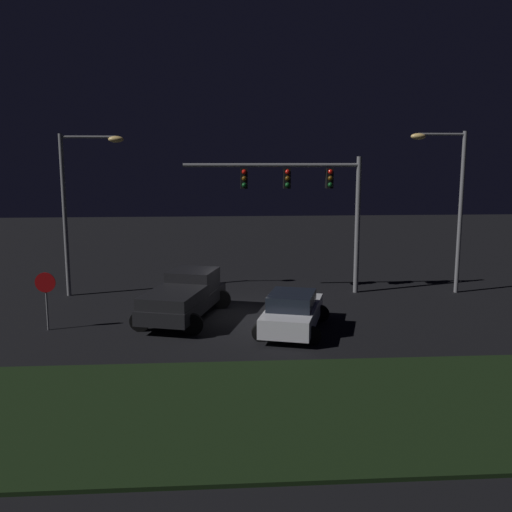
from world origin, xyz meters
The scene contains 8 objects.
ground_plane centered at (0.00, 0.00, 0.00)m, with size 80.00×80.00×0.00m, color black.
grass_median centered at (0.00, -9.67, 0.05)m, with size 21.65×6.93×0.10m, color black.
pickup_truck centered at (-2.17, -0.69, 1.00)m, with size 3.88×5.75×1.80m.
car_sedan centered at (1.95, -2.78, 0.74)m, with size 3.25×4.73×1.51m.
traffic_signal_gantry centered at (3.39, 3.25, 4.90)m, with size 8.32×0.56×6.50m.
street_lamp_left centered at (-7.23, 3.54, 4.82)m, with size 2.93×0.44×7.52m.
street_lamp_right centered at (10.13, 2.93, 4.87)m, with size 2.66×0.44×7.66m.
stop_sign centered at (-7.27, -2.06, 1.56)m, with size 0.76×0.08×2.23m.
Camera 1 is at (-0.83, -23.62, 6.48)m, focal length 40.51 mm.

